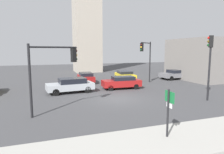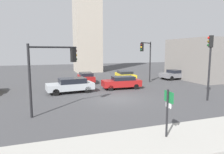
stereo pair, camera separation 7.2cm
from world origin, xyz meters
The scene contains 13 objects.
ground_plane centered at (0.00, 0.00, 0.00)m, with size 90.74×90.74×0.00m, color #424244.
sidewalk_corner centered at (0.00, -8.82, 0.07)m, with size 32.67×3.43×0.15m, color #A8A59E.
direction_sign centered at (-0.64, -8.51, 1.61)m, with size 0.15×0.78×2.34m.
traffic_light_0 centered at (6.27, 6.50, 3.87)m, with size 2.56×2.18×5.40m.
traffic_light_1 centered at (7.10, -3.07, 3.84)m, with size 0.48×0.45×5.54m.
traffic_light_2 centered at (-5.52, -2.33, 3.41)m, with size 3.30×1.44×4.73m.
car_0 centered at (-3.64, 4.05, 0.78)m, with size 4.85×2.46×1.48m.
car_1 centered at (4.66, 9.57, 0.76)m, with size 2.38×4.50×1.39m.
car_2 centered at (12.52, 8.61, 0.76)m, with size 4.78×2.41×1.41m.
car_3 centered at (2.05, 4.24, 0.74)m, with size 4.38×1.97×1.39m.
car_4 centered at (-0.93, 9.64, 0.73)m, with size 1.86×3.99×1.38m.
building_flank centered at (19.06, 7.43, 2.98)m, with size 12.71×9.25×5.96m, color gray.
skyline_tower centered at (2.23, 23.36, 11.97)m, with size 4.99×4.99×23.94m, color #A89E8E.
Camera 2 is at (-6.18, -16.49, 4.35)m, focal length 32.30 mm.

